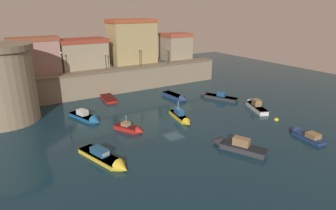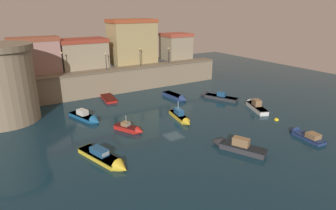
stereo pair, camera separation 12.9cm
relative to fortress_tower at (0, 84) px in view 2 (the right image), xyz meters
name	(u,v)px [view 2 (the right image)]	position (x,y,z in m)	size (l,w,h in m)	color
ground_plane	(174,120)	(20.67, -12.53, -5.52)	(101.25, 101.25, 0.00)	#112D3D
quay_wall	(124,79)	(20.67, 5.79, -3.20)	(42.09, 3.19, 4.60)	gray
old_town_backdrop	(116,47)	(21.02, 9.83, 2.53)	(36.61, 5.92, 9.07)	#AA7C75
fortress_tower	(0,84)	(0.00, 0.00, 0.00)	(9.83, 9.83, 10.91)	gray
quay_lamp_0	(62,60)	(9.69, 5.79, 1.62)	(0.32, 0.32, 3.86)	black
quay_lamp_1	(106,58)	(17.42, 5.79, 1.20)	(0.32, 0.32, 3.15)	black
quay_lamp_2	(140,54)	(24.39, 5.79, 1.45)	(0.32, 0.32, 3.57)	black
quay_lamp_3	(168,53)	(30.91, 5.79, 1.22)	(0.32, 0.32, 3.18)	black
moored_boat_0	(130,128)	(13.72, -12.77, -5.12)	(3.19, 4.51, 2.39)	red
moored_boat_1	(88,117)	(10.07, -5.79, -5.16)	(3.64, 6.64, 1.80)	#195689
moored_boat_2	(106,96)	(16.19, 3.40, -5.26)	(2.44, 6.59, 1.76)	red
moored_boat_3	(106,159)	(8.30, -18.82, -5.15)	(3.79, 7.51, 1.73)	gold
moored_boat_4	(181,117)	(21.72, -12.92, -5.07)	(2.13, 6.13, 2.79)	gold
moored_boat_5	(235,146)	(21.91, -23.73, -5.03)	(4.24, 6.48, 2.00)	#333338
moored_boat_6	(304,135)	(31.72, -25.78, -5.19)	(2.01, 5.17, 1.51)	navy
moored_boat_7	(177,97)	(26.75, -4.03, -5.16)	(2.07, 6.29, 1.45)	navy
moored_boat_8	(255,105)	(34.77, -14.88, -5.01)	(4.02, 6.89, 1.98)	white
moored_boat_9	(216,96)	(32.90, -7.47, -5.13)	(4.44, 7.23, 1.80)	#333338
mooring_buoy_0	(276,120)	(33.54, -20.21, -5.52)	(0.67, 0.67, 0.67)	yellow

